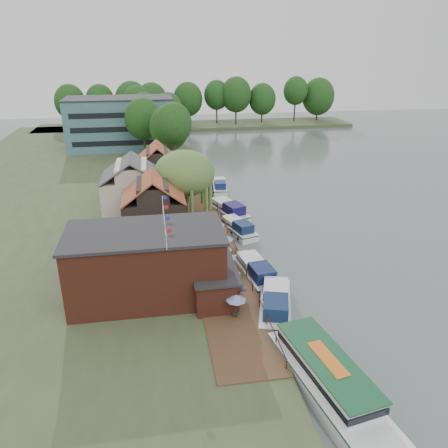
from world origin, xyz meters
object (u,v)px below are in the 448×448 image
hotel_block (121,123)px  cruiser_3 (228,208)px  umbrella_4 (222,255)px  cruiser_1 (255,269)px  umbrella_6 (216,230)px  cottage_a (154,207)px  cruiser_4 (220,185)px  umbrella_0 (236,306)px  cruiser_2 (237,226)px  cottage_c (158,169)px  cottage_b (133,185)px  tour_boat (331,381)px  swan (317,359)px  umbrella_2 (230,279)px  willow (185,187)px  umbrella_1 (235,294)px  umbrella_3 (225,264)px  pub (167,262)px  cruiser_0 (276,301)px  umbrella_5 (224,244)px

hotel_block → cruiser_3: 51.37m
umbrella_4 → cruiser_1: umbrella_4 is taller
umbrella_6 → cruiser_1: umbrella_6 is taller
cottage_a → umbrella_4: 12.50m
cruiser_3 → cruiser_4: size_ratio=1.19×
umbrella_0 → cruiser_2: 22.29m
cottage_a → cottage_c: same height
cottage_a → cottage_b: size_ratio=0.90×
cruiser_3 → tour_boat: size_ratio=0.73×
umbrella_6 → swan: umbrella_6 is taller
umbrella_0 → umbrella_2: size_ratio=1.00×
willow → umbrella_4: willow is taller
umbrella_1 → tour_boat: (5.07, -12.14, -0.71)m
cottage_b → tour_boat: cottage_b is taller
cottage_c → tour_boat: 50.83m
umbrella_3 → umbrella_6: 9.81m
pub → tour_boat: 19.43m
hotel_block → umbrella_6: 60.16m
umbrella_6 → cruiser_0: 16.90m
umbrella_2 → umbrella_6: size_ratio=1.00×
umbrella_6 → cruiser_3: 11.00m
umbrella_2 → cottage_b: bearing=112.3°
cottage_b → cruiser_1: 26.12m
umbrella_1 → cruiser_2: size_ratio=0.26×
cruiser_0 → cruiser_4: cruiser_0 is taller
cottage_c → umbrella_0: size_ratio=3.58×
umbrella_6 → cruiser_4: bearing=80.1°
hotel_block → cruiser_3: (18.31, -47.63, -5.86)m
umbrella_0 → cruiser_2: bearing=78.6°
cruiser_3 → umbrella_3: bearing=-119.9°
cottage_c → umbrella_0: bearing=-81.2°
cruiser_1 → cruiser_3: bearing=81.0°
cruiser_0 → umbrella_6: bearing=118.0°
hotel_block → umbrella_4: bearing=-77.5°
hotel_block → tour_boat: 88.73m
umbrella_2 → umbrella_3: bearing=89.1°
pub → hotel_block: (-8.00, 71.00, 2.50)m
cottage_c → willow: 14.46m
hotel_block → cruiser_0: bearing=-76.1°
pub → cruiser_1: (10.04, 3.34, -3.41)m
umbrella_0 → umbrella_3: bearing=87.7°
umbrella_3 → cruiser_1: (3.61, 0.20, -1.05)m
umbrella_6 → tour_boat: 28.69m
umbrella_4 → tour_boat: 21.42m
umbrella_5 → cruiser_3: bearing=78.2°
hotel_block → cruiser_2: bearing=-71.3°
cruiser_1 → cruiser_4: 33.24m
cruiser_0 → cruiser_2: size_ratio=1.14×
umbrella_6 → umbrella_3: bearing=-93.2°
pub → cruiser_4: 38.38m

